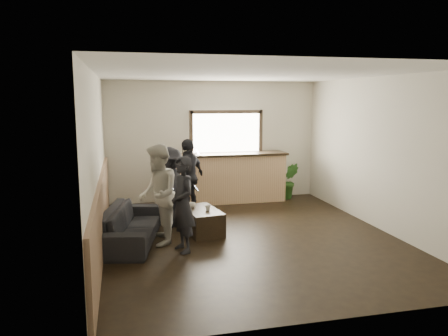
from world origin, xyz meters
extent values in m
cube|color=black|center=(0.00, 0.00, 0.00)|extent=(5.00, 6.00, 0.01)
cube|color=silver|center=(0.00, 0.00, 2.80)|extent=(5.00, 6.00, 0.01)
cube|color=beige|center=(0.00, 3.00, 1.40)|extent=(5.00, 0.01, 2.80)
cube|color=beige|center=(0.00, -3.00, 1.40)|extent=(5.00, 0.01, 2.80)
cube|color=beige|center=(-2.50, 0.00, 1.40)|extent=(0.01, 6.00, 2.80)
cube|color=beige|center=(2.50, 0.00, 1.40)|extent=(0.01, 6.00, 2.80)
cube|color=#8E6C50|center=(-2.47, 0.00, 0.55)|extent=(0.06, 5.90, 1.10)
cube|color=tan|center=(0.30, 2.68, 0.55)|extent=(2.60, 0.60, 1.10)
cube|color=black|center=(0.30, 2.68, 1.12)|extent=(2.70, 0.68, 0.05)
cube|color=white|center=(0.30, 2.96, 1.60)|extent=(1.60, 0.06, 0.90)
cube|color=#3F3326|center=(0.30, 2.93, 2.09)|extent=(1.72, 0.08, 0.08)
cube|color=#3F3326|center=(-0.54, 2.93, 1.60)|extent=(0.08, 0.08, 1.06)
cube|color=#3F3326|center=(1.14, 2.93, 1.60)|extent=(0.08, 0.08, 1.06)
imported|color=black|center=(-2.01, 0.21, 0.30)|extent=(1.19, 2.15, 0.59)
cube|color=black|center=(-0.76, 0.43, 0.22)|extent=(0.69, 1.05, 0.43)
imported|color=silver|center=(-0.90, 0.59, 0.48)|extent=(0.13, 0.13, 0.09)
imported|color=silver|center=(-0.66, 0.33, 0.48)|extent=(0.14, 0.14, 0.10)
imported|color=#2D6623|center=(1.77, 2.65, 0.44)|extent=(0.55, 0.47, 0.87)
imported|color=black|center=(-1.22, -0.44, 0.76)|extent=(0.50, 0.63, 1.52)
cube|color=black|center=(-1.01, -0.38, 1.01)|extent=(0.11, 0.09, 0.12)
cube|color=white|center=(-1.01, -0.39, 1.01)|extent=(0.09, 0.08, 0.11)
imported|color=#BBB7A9|center=(-1.56, 0.02, 0.83)|extent=(0.66, 0.84, 1.67)
cube|color=black|center=(-1.34, 0.01, 0.97)|extent=(0.09, 0.08, 0.12)
cube|color=white|center=(-1.34, 0.01, 0.98)|extent=(0.08, 0.07, 0.11)
imported|color=black|center=(-1.25, 0.98, 0.75)|extent=(0.61, 1.00, 1.51)
cube|color=black|center=(-1.03, 0.97, 1.12)|extent=(0.10, 0.08, 0.12)
cube|color=white|center=(-1.03, 0.96, 1.12)|extent=(0.08, 0.07, 0.11)
imported|color=black|center=(-0.78, 1.78, 0.79)|extent=(0.92, 0.94, 1.58)
cube|color=black|center=(-0.62, 1.63, 1.33)|extent=(0.12, 0.12, 0.12)
cube|color=white|center=(-0.62, 1.62, 1.33)|extent=(0.10, 0.10, 0.11)
camera|label=1|loc=(-2.11, -7.06, 2.39)|focal=35.00mm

